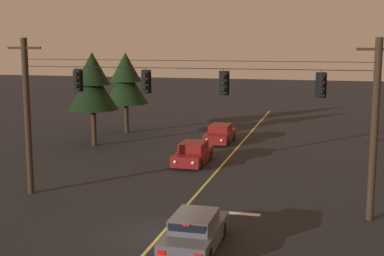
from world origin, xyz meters
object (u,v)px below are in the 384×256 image
car_oncoming_trailing (220,134)px  traffic_light_left_inner (145,82)px  traffic_light_centre (224,83)px  car_waiting_near_lane (195,232)px  car_oncoming_lead (193,154)px  traffic_light_leftmost (77,80)px  tree_verge_near (93,84)px  traffic_light_right_inner (321,85)px  tree_verge_far (126,81)px

car_oncoming_trailing → traffic_light_left_inner: bearing=-91.2°
traffic_light_centre → car_waiting_near_lane: traffic_light_centre is taller
car_oncoming_lead → car_oncoming_trailing: size_ratio=1.00×
traffic_light_leftmost → car_oncoming_trailing: bearing=76.6°
traffic_light_leftmost → tree_verge_near: (-5.05, 12.58, -1.25)m
traffic_light_right_inner → car_waiting_near_lane: bearing=-130.5°
traffic_light_left_inner → tree_verge_near: 15.27m
car_waiting_near_lane → car_oncoming_lead: size_ratio=0.98×
traffic_light_left_inner → car_oncoming_lead: 10.08m
traffic_light_left_inner → traffic_light_leftmost: bearing=180.0°
car_oncoming_lead → tree_verge_far: bearing=130.2°
traffic_light_centre → traffic_light_right_inner: 4.30m
car_waiting_near_lane → tree_verge_far: bearing=116.9°
car_oncoming_lead → car_oncoming_trailing: (0.23, 7.60, 0.00)m
tree_verge_far → car_oncoming_trailing: bearing=-15.1°
traffic_light_leftmost → traffic_light_centre: (7.27, 0.00, 0.00)m
traffic_light_leftmost → tree_verge_near: size_ratio=0.17×
traffic_light_leftmost → tree_verge_far: bearing=104.5°
traffic_light_right_inner → car_oncoming_trailing: traffic_light_right_inner is taller
car_waiting_near_lane → car_oncoming_trailing: 21.58m
car_oncoming_lead → traffic_light_centre: bearing=-67.1°
tree_verge_far → traffic_light_leftmost: bearing=-75.5°
car_oncoming_trailing → tree_verge_near: 10.42m
traffic_light_centre → tree_verge_near: size_ratio=0.17×
car_oncoming_lead → tree_verge_far: size_ratio=0.65×
traffic_light_centre → traffic_light_left_inner: bearing=180.0°
car_oncoming_lead → tree_verge_far: (-8.41, 9.94, 3.81)m
tree_verge_near → tree_verge_far: bearing=87.5°
traffic_light_centre → tree_verge_near: 17.64m
traffic_light_leftmost → car_oncoming_trailing: 17.47m
traffic_light_centre → car_oncoming_trailing: 17.38m
traffic_light_left_inner → tree_verge_near: tree_verge_near is taller
car_oncoming_lead → car_oncoming_trailing: same height
car_waiting_near_lane → tree_verge_near: (-12.26, 17.68, 3.99)m
traffic_light_right_inner → car_oncoming_trailing: size_ratio=0.28×
traffic_light_left_inner → car_waiting_near_lane: (3.70, -5.10, -5.24)m
traffic_light_leftmost → tree_verge_far: size_ratio=0.18×
traffic_light_centre → tree_verge_near: bearing=134.4°
tree_verge_near → tree_verge_far: size_ratio=1.02×
car_waiting_near_lane → traffic_light_left_inner: bearing=125.9°
traffic_light_leftmost → traffic_light_left_inner: 3.51m
traffic_light_left_inner → tree_verge_far: size_ratio=0.18×
traffic_light_left_inner → traffic_light_centre: bearing=0.0°
traffic_light_centre → traffic_light_right_inner: (4.30, 0.00, 0.00)m
traffic_light_right_inner → tree_verge_far: 24.77m
traffic_light_right_inner → car_oncoming_lead: bearing=132.7°
traffic_light_left_inner → traffic_light_centre: (3.75, 0.00, 0.00)m
car_oncoming_lead → traffic_light_left_inner: bearing=-90.8°
traffic_light_left_inner → car_oncoming_trailing: size_ratio=0.28×
traffic_light_centre → tree_verge_near: (-12.31, 12.58, -1.25)m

